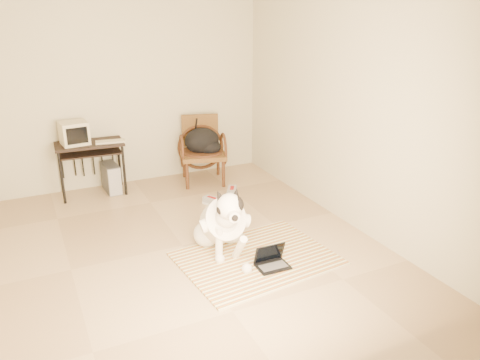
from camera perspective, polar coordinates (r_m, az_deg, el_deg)
floor at (r=5.23m, az=-7.02°, el=-7.92°), size 4.50×4.50×0.00m
wall_back at (r=6.88m, az=-13.74°, el=10.51°), size 4.50×0.00×4.50m
wall_front at (r=2.79m, az=6.99°, el=-3.40°), size 4.50×0.00×4.50m
wall_right at (r=5.66m, az=12.06°, el=8.60°), size 0.00×4.50×4.50m
rug at (r=4.93m, az=2.03°, el=-9.52°), size 1.63×1.31×0.02m
dog at (r=4.93m, az=-2.15°, el=-5.29°), size 0.55×1.17×0.84m
laptop at (r=4.77m, az=3.85°, el=-9.80°), size 0.33×0.24×0.23m
computer_desk at (r=6.66m, az=-17.82°, el=3.44°), size 0.91×0.54×0.74m
crt_monitor at (r=6.60m, az=-19.56°, el=5.41°), size 0.37×0.36×0.30m
desk_keyboard at (r=6.58m, az=-15.53°, el=4.54°), size 0.40×0.19×0.03m
pc_tower at (r=6.82m, az=-15.42°, el=0.26°), size 0.21×0.44×0.40m
rattan_chair at (r=6.93m, az=-4.62°, el=3.72°), size 0.76×0.75×0.96m
backpack at (r=6.83m, az=-4.49°, el=4.66°), size 0.51×0.45×0.38m
sneaker_left at (r=6.19m, az=-3.27°, el=-2.65°), size 0.24×0.31×0.10m
sneaker_right at (r=6.48m, az=-0.99°, el=-1.49°), size 0.25×0.32×0.11m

